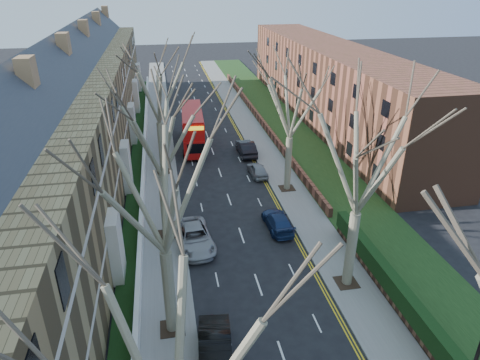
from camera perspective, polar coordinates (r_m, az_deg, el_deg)
pavement_left at (r=54.85m, az=-10.73°, el=5.72°), size 3.00×102.00×0.12m
pavement_right at (r=55.98m, az=1.69°, el=6.57°), size 3.00×102.00×0.12m
terrace_left at (r=46.31m, az=-20.71°, el=7.94°), size 9.70×78.00×13.60m
flats_right at (r=61.62m, az=11.69°, el=12.61°), size 13.97×54.00×10.00m
wall_hedge_right at (r=26.07m, az=23.97°, el=-18.39°), size 0.70×24.00×1.80m
front_wall_left at (r=47.22m, az=-12.65°, el=2.96°), size 0.30×78.00×1.00m
grass_verge_right at (r=57.03m, az=6.15°, el=6.89°), size 6.00×102.00×0.06m
tree_left_near at (r=12.81m, az=-9.85°, el=-21.95°), size 9.80×9.80×13.73m
tree_left_mid at (r=20.67m, az=-10.75°, el=0.08°), size 10.50×10.50×14.71m
tree_left_far at (r=30.12m, az=-10.96°, el=7.62°), size 10.15×10.15×14.22m
tree_left_dist at (r=41.65m, az=-11.17°, el=13.01°), size 10.50×10.50×14.71m
tree_right_mid at (r=25.01m, az=16.27°, el=4.07°), size 10.50×10.50×14.71m
tree_right_far at (r=37.51m, az=6.94°, el=11.44°), size 10.15×10.15×14.22m
double_decker_bus at (r=50.49m, az=-6.31°, el=6.73°), size 2.98×10.27×4.28m
car_left_mid at (r=23.75m, az=-3.32°, el=-21.95°), size 2.13×4.97×1.59m
car_left_far at (r=32.19m, az=-6.09°, el=-7.60°), size 3.04×5.65×1.51m
car_right_near at (r=34.29m, az=5.07°, el=-5.51°), size 1.93×4.49×1.29m
car_right_mid at (r=43.11m, az=2.34°, el=1.39°), size 1.72×3.83×1.28m
car_right_far at (r=48.22m, az=0.82°, el=4.31°), size 1.73×4.86×1.60m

